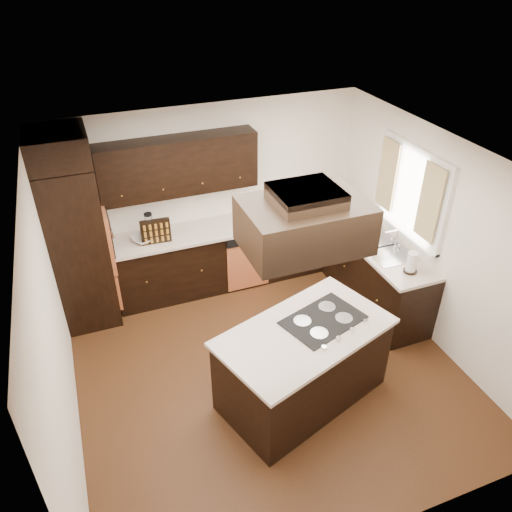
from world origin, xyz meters
name	(u,v)px	position (x,y,z in m)	size (l,w,h in m)	color
floor	(266,367)	(0.00, 0.00, -0.01)	(4.20, 4.20, 0.02)	brown
ceiling	(270,165)	(0.00, 0.00, 2.51)	(4.20, 4.20, 0.02)	white
wall_back	(210,195)	(0.00, 2.11, 1.25)	(4.20, 0.02, 2.50)	white
wall_front	(381,443)	(0.00, -2.11, 1.25)	(4.20, 0.02, 2.50)	white
wall_left	(52,328)	(-2.11, 0.00, 1.25)	(0.02, 4.20, 2.50)	white
wall_right	(436,241)	(2.11, 0.00, 1.25)	(0.02, 4.20, 2.50)	white
oven_column	(79,246)	(-1.78, 1.71, 1.06)	(0.65, 0.75, 2.12)	black
wall_oven_face	(108,237)	(-1.43, 1.71, 1.12)	(0.05, 0.62, 0.78)	#CF6A3D
base_cabinets_back	(221,256)	(0.03, 1.80, 0.44)	(2.93, 0.60, 0.88)	black
base_cabinets_right	(364,264)	(1.80, 0.90, 0.44)	(0.60, 2.40, 0.88)	black
countertop_back	(220,228)	(0.03, 1.79, 0.90)	(2.93, 0.63, 0.04)	beige
countertop_right	(367,236)	(1.79, 0.90, 0.90)	(0.63, 2.40, 0.04)	beige
upper_cabinets	(178,166)	(-0.43, 1.93, 1.81)	(2.00, 0.34, 0.72)	black
dishwasher_front	(248,265)	(0.33, 1.50, 0.40)	(0.60, 0.05, 0.72)	#CF6A3D
window_frame	(411,191)	(2.07, 0.55, 1.65)	(0.06, 1.32, 1.12)	white
window_pane	(413,191)	(2.10, 0.55, 1.65)	(0.00, 1.20, 1.00)	white
curtain_left	(430,203)	(2.01, 0.13, 1.70)	(0.02, 0.34, 0.90)	beige
curtain_right	(387,175)	(2.01, 0.97, 1.70)	(0.02, 0.34, 0.90)	beige
sink_rim	(383,247)	(1.80, 0.55, 0.92)	(0.52, 0.84, 0.01)	silver
island	(303,365)	(0.19, -0.52, 0.44)	(1.69, 0.92, 0.88)	black
island_top	(305,332)	(0.19, -0.52, 0.90)	(1.75, 0.98, 0.04)	beige
cooktop	(323,320)	(0.44, -0.44, 0.93)	(0.80, 0.53, 0.01)	black
range_hood	(304,225)	(0.10, -0.55, 2.16)	(1.05, 0.72, 0.42)	black
hood_duct	(306,196)	(0.10, -0.55, 2.44)	(0.55, 0.50, 0.13)	black
blender_base	(151,236)	(-0.90, 1.78, 0.97)	(0.15, 0.15, 0.10)	silver
blender_pitcher	(149,224)	(-0.90, 1.78, 1.15)	(0.13, 0.13, 0.26)	silver
spice_rack	(156,231)	(-0.84, 1.70, 1.08)	(0.37, 0.09, 0.31)	black
mixing_bowl	(144,239)	(-0.99, 1.77, 0.96)	(0.29, 0.29, 0.07)	white
soap_bottle	(359,220)	(1.76, 1.11, 1.02)	(0.09, 0.10, 0.21)	white
paper_towel	(412,263)	(1.78, -0.03, 1.05)	(0.12, 0.12, 0.26)	white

